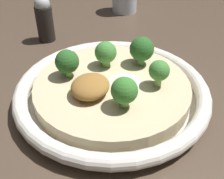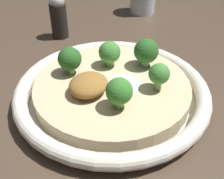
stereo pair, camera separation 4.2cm
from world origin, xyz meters
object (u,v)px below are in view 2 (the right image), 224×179
object	(u,v)px
broccoli_front_right	(70,59)
broccoli_left	(146,51)
broccoli_back	(159,74)
broccoli_front_left	(110,53)
risotto_bowl	(112,91)
pepper_shaker	(58,16)
broccoli_right	(119,92)

from	to	relation	value
broccoli_front_right	broccoli_left	world-z (taller)	broccoli_left
broccoli_left	broccoli_back	world-z (taller)	broccoli_left
broccoli_front_right	broccoli_back	distance (m)	0.14
broccoli_front_left	broccoli_left	xyz separation A→B (m)	(-0.03, 0.05, 0.00)
risotto_bowl	broccoli_front_right	xyz separation A→B (m)	(0.01, -0.07, 0.04)
broccoli_front_left	pepper_shaker	bearing A→B (deg)	-117.11
broccoli_front_right	broccoli_front_left	size ratio (longest dim) A/B	1.05
broccoli_right	pepper_shaker	world-z (taller)	pepper_shaker
broccoli_front_right	broccoli_front_left	distance (m)	0.06
risotto_bowl	broccoli_front_right	world-z (taller)	broccoli_front_right
risotto_bowl	broccoli_right	size ratio (longest dim) A/B	6.67
broccoli_front_left	broccoli_back	xyz separation A→B (m)	(0.02, 0.09, 0.00)
broccoli_left	pepper_shaker	xyz separation A→B (m)	(-0.06, -0.23, -0.01)
risotto_bowl	broccoli_front_left	size ratio (longest dim) A/B	7.02
broccoli_left	pepper_shaker	size ratio (longest dim) A/B	0.50
risotto_bowl	broccoli_left	bearing A→B (deg)	162.01
broccoli_front_left	pepper_shaker	distance (m)	0.20
broccoli_right	broccoli_back	world-z (taller)	broccoli_right
broccoli_back	pepper_shaker	xyz separation A→B (m)	(-0.11, -0.27, -0.01)
broccoli_back	risotto_bowl	bearing A→B (deg)	-71.75
broccoli_front_left	pepper_shaker	size ratio (longest dim) A/B	0.45
risotto_bowl	broccoli_left	world-z (taller)	broccoli_left
broccoli_front_left	broccoli_right	bearing A→B (deg)	37.43
broccoli_front_right	broccoli_left	bearing A→B (deg)	130.19
pepper_shaker	broccoli_front_right	bearing A→B (deg)	44.17
broccoli_left	pepper_shaker	bearing A→B (deg)	-105.48
broccoli_left	broccoli_right	size ratio (longest dim) A/B	1.06
broccoli_right	risotto_bowl	bearing A→B (deg)	-140.09
broccoli_right	broccoli_back	xyz separation A→B (m)	(-0.06, 0.03, -0.00)
broccoli_left	risotto_bowl	bearing A→B (deg)	-17.99
broccoli_front_right	broccoli_left	distance (m)	0.12
broccoli_front_right	broccoli_left	size ratio (longest dim) A/B	0.93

